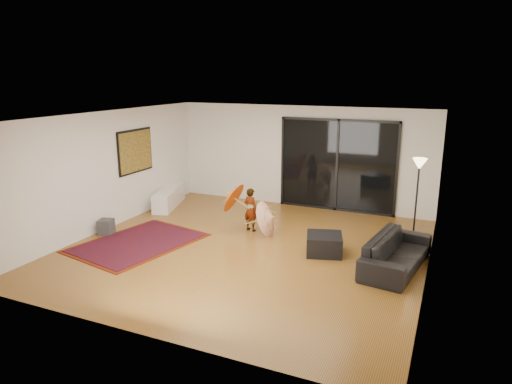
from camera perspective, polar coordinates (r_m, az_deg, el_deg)
The scene contains 17 objects.
floor at distance 9.49m, azimuth -1.24°, elevation -7.07°, with size 7.00×7.00×0.00m, color olive.
ceiling at distance 8.86m, azimuth -1.34°, elevation 9.39°, with size 7.00×7.00×0.00m, color white.
wall_back at distance 12.28m, azimuth 5.63°, elevation 4.40°, with size 7.00×7.00×0.00m, color silver.
wall_front at distance 6.22m, azimuth -15.08°, elevation -6.13°, with size 7.00×7.00×0.00m, color silver.
wall_left at distance 10.99m, azimuth -18.09°, elevation 2.56°, with size 7.00×7.00×0.00m, color silver.
wall_right at distance 8.28m, azimuth 21.25°, elevation -1.48°, with size 7.00×7.00×0.00m, color silver.
sliding_door at distance 12.01m, azimuth 10.11°, elevation 3.29°, with size 3.06×0.07×2.40m.
painting at distance 11.67m, azimuth -14.83°, elevation 4.95°, with size 0.04×1.28×1.08m.
media_console at distance 12.64m, azimuth -10.81°, elevation -0.66°, with size 0.43×1.73×0.48m, color white.
speaker at distance 10.79m, azimuth -18.23°, elevation -4.16°, with size 0.30×0.30×0.34m, color #424244.
persian_rug at distance 10.09m, azimuth -14.52°, elevation -6.15°, with size 2.36×2.94×0.02m.
sofa at distance 8.88m, azimuth 17.16°, elevation -7.21°, with size 2.08×0.81×0.61m, color black.
ottoman at distance 9.27m, azimuth 8.52°, elevation -6.45°, with size 0.69×0.69×0.40m, color black.
floor_lamp at distance 10.25m, azimuth 19.65°, elevation 1.92°, with size 0.31×0.31×1.78m.
child at distance 10.40m, azimuth -0.66°, elevation -2.20°, with size 0.36×0.24×1.00m, color #999999.
parasol_orange at distance 10.52m, azimuth -3.51°, elevation -0.70°, with size 0.50×0.75×0.83m.
parasol_white at distance 10.04m, azimuth 2.11°, elevation -2.80°, with size 0.52×0.80×0.89m.
Camera 1 is at (3.73, -8.00, 3.49)m, focal length 32.00 mm.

